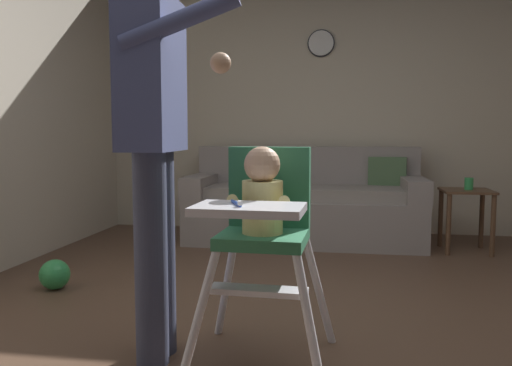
# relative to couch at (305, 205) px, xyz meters

# --- Properties ---
(ground) EXTENTS (6.03, 7.30, 0.10)m
(ground) POSITION_rel_couch_xyz_m (0.15, -2.36, -0.38)
(ground) COLOR brown
(wall_far) EXTENTS (5.23, 0.06, 2.66)m
(wall_far) POSITION_rel_couch_xyz_m (0.15, 0.52, 1.00)
(wall_far) COLOR beige
(wall_far) RESTS_ON ground
(couch) EXTENTS (2.12, 0.86, 0.86)m
(couch) POSITION_rel_couch_xyz_m (0.00, 0.00, 0.00)
(couch) COLOR gray
(couch) RESTS_ON ground
(high_chair) EXTENTS (0.63, 0.74, 0.94)m
(high_chair) POSITION_rel_couch_xyz_m (-0.00, -2.61, 0.32)
(high_chair) COLOR white
(high_chair) RESTS_ON ground
(adult_standing) EXTENTS (0.52, 0.49, 1.74)m
(adult_standing) POSITION_rel_couch_xyz_m (-0.47, -2.63, 0.66)
(adult_standing) COLOR #3B405A
(adult_standing) RESTS_ON ground
(toy_ball) EXTENTS (0.19, 0.19, 0.19)m
(toy_ball) POSITION_rel_couch_xyz_m (-1.47, -1.78, -0.24)
(toy_ball) COLOR green
(toy_ball) RESTS_ON ground
(side_table) EXTENTS (0.40, 0.40, 0.52)m
(side_table) POSITION_rel_couch_xyz_m (1.35, -0.24, 0.05)
(side_table) COLOR brown
(side_table) RESTS_ON ground
(sippy_cup) EXTENTS (0.07, 0.07, 0.10)m
(sippy_cup) POSITION_rel_couch_xyz_m (1.37, -0.24, 0.24)
(sippy_cup) COLOR green
(sippy_cup) RESTS_ON side_table
(wall_clock) EXTENTS (0.27, 0.04, 0.27)m
(wall_clock) POSITION_rel_couch_xyz_m (0.11, 0.48, 1.54)
(wall_clock) COLOR white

